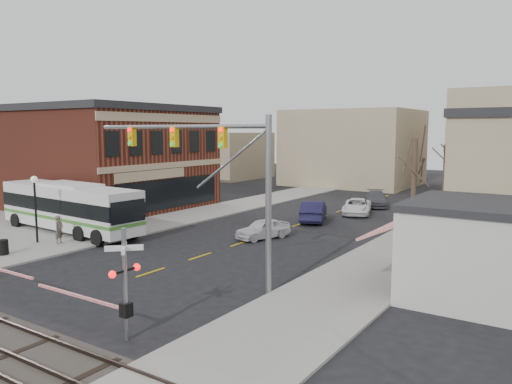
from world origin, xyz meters
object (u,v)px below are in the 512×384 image
transit_bus (69,206)px  car_a (263,229)px  rr_crossing_east (117,284)px  street_lamp (35,195)px  pedestrian_near (59,230)px  pedestrian_far (100,220)px  car_d (376,199)px  traffic_signal_mast (216,163)px  car_b (314,211)px  trash_bin (3,247)px  car_c (357,207)px

transit_bus → car_a: 14.06m
rr_crossing_east → transit_bus: bearing=148.4°
street_lamp → pedestrian_near: (1.48, 0.60, -2.19)m
car_a → pedestrian_far: (-10.04, -5.52, 0.40)m
car_a → car_d: (1.29, 18.28, 0.05)m
rr_crossing_east → car_a: rr_crossing_east is taller
car_a → street_lamp: bearing=-120.2°
rr_crossing_east → pedestrian_near: bearing=151.8°
traffic_signal_mast → pedestrian_near: traffic_signal_mast is taller
car_b → car_d: size_ratio=1.01×
trash_bin → car_c: bearing=65.6°
trash_bin → car_b: (9.90, 20.22, 0.27)m
pedestrian_near → pedestrian_far: pedestrian_far is taller
car_d → car_b: bearing=-119.2°
traffic_signal_mast → street_lamp: traffic_signal_mast is taller
pedestrian_near → car_b: bearing=-46.8°
car_b → pedestrian_far: (-9.95, -13.21, 0.25)m
rr_crossing_east → trash_bin: (-14.53, 4.08, -1.41)m
car_d → pedestrian_far: bearing=-137.2°
rr_crossing_east → street_lamp: size_ratio=1.30×
pedestrian_far → rr_crossing_east: bearing=-106.6°
street_lamp → car_d: size_ratio=0.86×
transit_bus → traffic_signal_mast: traffic_signal_mast is taller
traffic_signal_mast → trash_bin: traffic_signal_mast is taller
pedestrian_near → traffic_signal_mast: bearing=-109.7°
car_a → pedestrian_far: bearing=-131.6°
car_c → pedestrian_far: bearing=-140.0°
street_lamp → pedestrian_near: size_ratio=2.39×
traffic_signal_mast → car_d: (-2.26, 27.93, -5.05)m
car_b → car_c: bearing=-128.5°
traffic_signal_mast → car_c: 23.20m
transit_bus → car_c: bearing=53.2°
street_lamp → car_c: size_ratio=0.88×
pedestrian_far → trash_bin: bearing=-159.0°
street_lamp → rr_crossing_east: bearing=-24.1°
transit_bus → rr_crossing_east: 20.17m
trash_bin → traffic_signal_mast: bearing=12.0°
trash_bin → car_d: (11.28, 30.80, 0.17)m
traffic_signal_mast → rr_crossing_east: bearing=-81.9°
pedestrian_near → car_d: bearing=-38.7°
car_b → pedestrian_far: bearing=31.7°
transit_bus → car_a: size_ratio=3.36×
car_b → transit_bus: bearing=26.3°
car_a → pedestrian_far: size_ratio=2.07×
traffic_signal_mast → car_b: (-3.64, 17.34, -4.95)m
car_a → car_b: 7.70m
street_lamp → car_b: size_ratio=0.86×
rr_crossing_east → trash_bin: bearing=164.3°
trash_bin → car_a: (9.99, 12.52, 0.12)m
car_c → trash_bin: bearing=-132.2°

